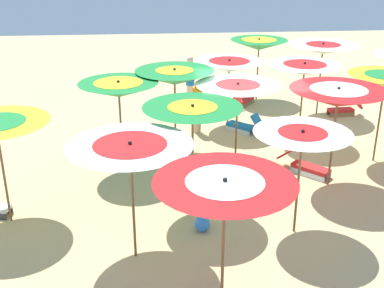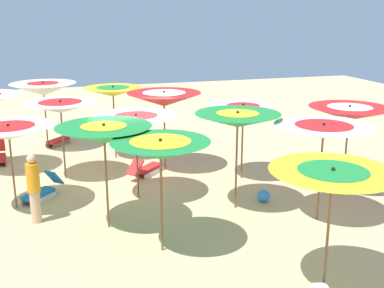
# 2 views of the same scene
# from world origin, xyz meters

# --- Properties ---
(ground) EXTENTS (39.98, 39.98, 0.04)m
(ground) POSITION_xyz_m (0.00, 0.00, -0.02)
(ground) COLOR #D1B57F
(beach_umbrella_0) EXTENTS (2.06, 2.06, 2.31)m
(beach_umbrella_0) POSITION_xyz_m (1.47, 5.83, 2.07)
(beach_umbrella_0) COLOR brown
(beach_umbrella_0) RESTS_ON ground
(beach_umbrella_1) EXTENTS (2.15, 2.15, 2.19)m
(beach_umbrella_1) POSITION_xyz_m (-0.02, 3.14, 1.97)
(beach_umbrella_1) COLOR brown
(beach_umbrella_1) RESTS_ON ground
(beach_umbrella_2) EXTENTS (2.10, 2.10, 2.46)m
(beach_umbrella_2) POSITION_xyz_m (-1.82, 1.06, 2.20)
(beach_umbrella_2) COLOR brown
(beach_umbrella_2) RESTS_ON ground
(beach_umbrella_3) EXTENTS (1.98, 1.98, 2.41)m
(beach_umbrella_3) POSITION_xyz_m (-3.24, 0.13, 2.17)
(beach_umbrella_3) COLOR brown
(beach_umbrella_3) RESTS_ON ground
(beach_umbrella_5) EXTENTS (2.28, 2.28, 2.46)m
(beach_umbrella_5) POSITION_xyz_m (3.22, 4.06, 2.24)
(beach_umbrella_5) COLOR brown
(beach_umbrella_5) RESTS_ON ground
(beach_umbrella_6) EXTENTS (2.10, 2.10, 2.36)m
(beach_umbrella_6) POSITION_xyz_m (1.95, 1.85, 2.14)
(beach_umbrella_6) COLOR brown
(beach_umbrella_6) RESTS_ON ground
(beach_umbrella_7) EXTENTS (2.14, 2.14, 2.31)m
(beach_umbrella_7) POSITION_xyz_m (-0.29, 0.07, 2.09)
(beach_umbrella_7) COLOR brown
(beach_umbrella_7) RESTS_ON ground
(beach_umbrella_8) EXTENTS (2.08, 2.08, 2.50)m
(beach_umbrella_8) POSITION_xyz_m (-1.61, -2.16, 2.27)
(beach_umbrella_8) COLOR brown
(beach_umbrella_8) RESTS_ON ground
(beach_umbrella_9) EXTENTS (2.24, 2.24, 2.37)m
(beach_umbrella_9) POSITION_xyz_m (-2.84, -3.75, 2.16)
(beach_umbrella_9) COLOR brown
(beach_umbrella_9) RESTS_ON ground
(beach_umbrella_12) EXTENTS (2.24, 2.24, 2.50)m
(beach_umbrella_12) POSITION_xyz_m (1.82, -1.17, 2.24)
(beach_umbrella_12) COLOR brown
(beach_umbrella_12) RESTS_ON ground
(beach_umbrella_13) EXTENTS (1.91, 1.91, 2.26)m
(beach_umbrella_13) POSITION_xyz_m (0.41, -3.16, 2.05)
(beach_umbrella_13) COLOR brown
(beach_umbrella_13) RESTS_ON ground
(beach_umbrella_14) EXTENTS (2.14, 2.14, 2.43)m
(beach_umbrella_14) POSITION_xyz_m (-1.42, -5.41, 2.19)
(beach_umbrella_14) COLOR brown
(beach_umbrella_14) RESTS_ON ground
(lounger_1) EXTENTS (1.17, 0.41, 0.71)m
(lounger_1) POSITION_xyz_m (4.09, 3.83, 0.22)
(lounger_1) COLOR olive
(lounger_1) RESTS_ON ground
(lounger_3) EXTENTS (0.98, 1.10, 0.61)m
(lounger_3) POSITION_xyz_m (0.86, 5.17, 0.20)
(lounger_3) COLOR olive
(lounger_3) RESTS_ON ground
(lounger_4) EXTENTS (1.17, 1.13, 0.68)m
(lounger_4) POSITION_xyz_m (0.39, 2.52, 0.22)
(lounger_4) COLOR silver
(lounger_4) RESTS_ON ground
(lounger_5) EXTENTS (1.25, 1.28, 0.61)m
(lounger_5) POSITION_xyz_m (1.47, -0.51, 0.21)
(lounger_5) COLOR silver
(lounger_5) RESTS_ON ground
(beachgoer_0) EXTENTS (0.30, 0.30, 1.89)m
(beachgoer_0) POSITION_xyz_m (-1.09, 4.94, 1.01)
(beachgoer_0) COLOR beige
(beachgoer_0) RESTS_ON ground
(beachgoer_1) EXTENTS (0.30, 0.30, 1.66)m
(beachgoer_1) POSITION_xyz_m (-1.06, 2.64, 0.87)
(beachgoer_1) COLOR #D8A87F
(beachgoer_1) RESTS_ON ground
(beach_ball) EXTENTS (0.33, 0.33, 0.33)m
(beach_ball) POSITION_xyz_m (-1.48, -2.99, 0.17)
(beach_ball) COLOR #337FE5
(beach_ball) RESTS_ON ground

